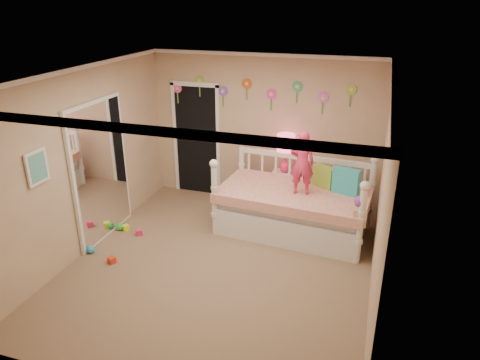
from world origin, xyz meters
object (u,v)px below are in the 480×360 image
(daybed, at_px, (294,194))
(child, at_px, (302,163))
(table_lamp, at_px, (286,147))
(nightstand, at_px, (284,191))

(daybed, height_order, child, child)
(daybed, height_order, table_lamp, table_lamp)
(daybed, relative_size, child, 2.35)
(daybed, relative_size, nightstand, 3.34)
(nightstand, bearing_deg, daybed, -70.11)
(daybed, xyz_separation_m, table_lamp, (-0.30, 0.72, 0.50))
(child, bearing_deg, table_lamp, -70.18)
(child, distance_m, nightstand, 1.23)
(child, xyz_separation_m, table_lamp, (-0.41, 0.80, -0.06))
(child, height_order, table_lamp, child)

